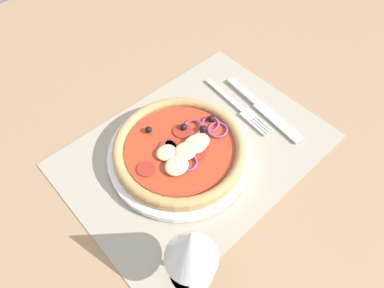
{
  "coord_description": "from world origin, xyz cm",
  "views": [
    {
      "loc": [
        24.27,
        25.39,
        50.0
      ],
      "look_at": [
        0.96,
        0.0,
        2.77
      ],
      "focal_mm": 31.42,
      "sensor_mm": 36.0,
      "label": 1
    }
  ],
  "objects_px": {
    "plate": "(180,154)",
    "knife": "(263,109)",
    "wine_glass": "(191,247)",
    "pizza": "(180,148)",
    "fork": "(240,108)"
  },
  "relations": [
    {
      "from": "wine_glass",
      "to": "fork",
      "type": "bearing_deg",
      "value": -149.58
    },
    {
      "from": "knife",
      "to": "wine_glass",
      "type": "height_order",
      "value": "wine_glass"
    },
    {
      "from": "fork",
      "to": "knife",
      "type": "distance_m",
      "value": 0.05
    },
    {
      "from": "plate",
      "to": "knife",
      "type": "xyz_separation_m",
      "value": [
        -0.19,
        0.03,
        -0.0
      ]
    },
    {
      "from": "knife",
      "to": "wine_glass",
      "type": "relative_size",
      "value": 1.35
    },
    {
      "from": "pizza",
      "to": "wine_glass",
      "type": "distance_m",
      "value": 0.21
    },
    {
      "from": "pizza",
      "to": "plate",
      "type": "bearing_deg",
      "value": -46.02
    },
    {
      "from": "wine_glass",
      "to": "plate",
      "type": "bearing_deg",
      "value": -126.55
    },
    {
      "from": "plate",
      "to": "fork",
      "type": "bearing_deg",
      "value": -178.27
    },
    {
      "from": "fork",
      "to": "wine_glass",
      "type": "xyz_separation_m",
      "value": [
        0.28,
        0.16,
        0.1
      ]
    },
    {
      "from": "fork",
      "to": "wine_glass",
      "type": "height_order",
      "value": "wine_glass"
    },
    {
      "from": "plate",
      "to": "fork",
      "type": "distance_m",
      "value": 0.16
    },
    {
      "from": "plate",
      "to": "wine_glass",
      "type": "distance_m",
      "value": 0.22
    },
    {
      "from": "knife",
      "to": "wine_glass",
      "type": "distance_m",
      "value": 0.35
    },
    {
      "from": "plate",
      "to": "pizza",
      "type": "bearing_deg",
      "value": 133.98
    }
  ]
}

